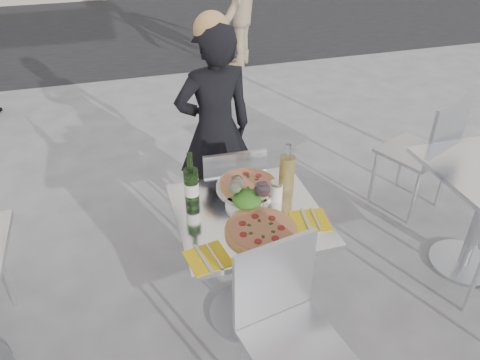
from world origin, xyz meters
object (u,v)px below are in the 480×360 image
object	(u,v)px
chair_far	(232,192)
wineglass_red_a	(261,190)
pizza_near	(261,230)
wineglass_white_a	(235,187)
side_chair_rfar	(428,147)
napkin_right	(310,221)
chair_near	(285,319)
carafe	(287,174)
pedestrian_b	(237,2)
woman_diner	(215,131)
napkin_left	(208,258)
main_table	(248,244)
salad_plate	(247,200)
wineglass_white_b	(238,184)
pizza_far	(248,185)
wine_bottle	(191,184)
wineglass_red_b	(264,190)
sugar_shaker	(276,191)

from	to	relation	value
chair_far	wineglass_red_a	xyz separation A→B (m)	(0.01, -0.54, 0.37)
pizza_near	wineglass_white_a	size ratio (longest dim) A/B	2.20
side_chair_rfar	napkin_right	xyz separation A→B (m)	(-1.26, -0.77, 0.20)
chair_near	carafe	bearing A→B (deg)	59.18
pedestrian_b	woman_diner	bearing A→B (deg)	14.67
napkin_left	main_table	bearing A→B (deg)	34.27
salad_plate	napkin_right	size ratio (longest dim) A/B	1.09
napkin_left	napkin_right	size ratio (longest dim) A/B	1.04
main_table	wineglass_white_b	distance (m)	0.34
chair_far	carafe	xyz separation A→B (m)	(0.18, -0.45, 0.38)
pizza_far	pizza_near	bearing A→B (deg)	-97.81
pedestrian_b	wine_bottle	xyz separation A→B (m)	(-1.36, -3.95, 0.06)
wineglass_white_b	napkin_right	bearing A→B (deg)	-41.25
wineglass_red_b	wineglass_red_a	bearing A→B (deg)	149.93
main_table	side_chair_rfar	bearing A→B (deg)	22.24
pizza_near	pizza_far	bearing A→B (deg)	82.19
salad_plate	napkin_left	world-z (taller)	salad_plate
chair_near	napkin_left	xyz separation A→B (m)	(-0.29, 0.24, 0.23)
side_chair_rfar	wineglass_white_a	distance (m)	1.69
pedestrian_b	wineglass_red_a	world-z (taller)	pedestrian_b
wineglass_white_b	carafe	bearing A→B (deg)	0.56
pizza_far	wineglass_white_b	distance (m)	0.17
pizza_far	main_table	bearing A→B (deg)	-106.66
carafe	wineglass_red_b	size ratio (longest dim) A/B	1.84
wineglass_white_a	napkin_right	xyz separation A→B (m)	(0.32, -0.23, -0.11)
main_table	napkin_right	bearing A→B (deg)	-29.09
carafe	wine_bottle	bearing A→B (deg)	174.32
carafe	sugar_shaker	xyz separation A→B (m)	(-0.07, -0.04, -0.06)
pizza_near	wine_bottle	bearing A→B (deg)	129.46
pizza_near	napkin_right	size ratio (longest dim) A/B	1.71
chair_far	pedestrian_b	size ratio (longest dim) A/B	0.51
main_table	pedestrian_b	world-z (taller)	pedestrian_b
napkin_left	chair_far	bearing A→B (deg)	57.43
wine_bottle	wineglass_white_a	bearing A→B (deg)	-21.41
pedestrian_b	wine_bottle	distance (m)	4.18
pizza_near	napkin_right	world-z (taller)	pizza_near
chair_far	napkin_left	xyz separation A→B (m)	(-0.33, -0.83, 0.26)
pedestrian_b	napkin_left	xyz separation A→B (m)	(-1.38, -4.38, -0.05)
pizza_near	wine_bottle	distance (m)	0.43
pedestrian_b	carafe	xyz separation A→B (m)	(-0.87, -4.00, 0.06)
pizza_near	wineglass_red_b	xyz separation A→B (m)	(0.07, 0.18, 0.10)
pedestrian_b	salad_plate	xyz separation A→B (m)	(-1.10, -4.05, -0.02)
chair_far	woman_diner	xyz separation A→B (m)	(-0.01, 0.39, 0.24)
woman_diner	pedestrian_b	bearing A→B (deg)	-114.30
pizza_near	napkin_left	bearing A→B (deg)	-159.34
woman_diner	salad_plate	world-z (taller)	woman_diner
pizza_near	pizza_far	world-z (taller)	pizza_far
side_chair_rfar	woman_diner	xyz separation A→B (m)	(-1.47, 0.33, 0.18)
pizza_near	napkin_right	distance (m)	0.26
carafe	sugar_shaker	bearing A→B (deg)	-148.57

